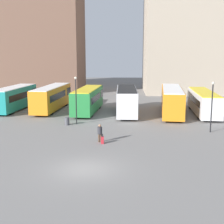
{
  "coord_description": "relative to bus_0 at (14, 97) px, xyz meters",
  "views": [
    {
      "loc": [
        2.76,
        -19.9,
        7.74
      ],
      "look_at": [
        1.26,
        12.55,
        1.57
      ],
      "focal_mm": 50.0,
      "sensor_mm": 36.0,
      "label": 1
    }
  ],
  "objects": [
    {
      "name": "lamp_post_0",
      "position": [
        23.8,
        -11.4,
        1.29
      ],
      "size": [
        0.28,
        0.28,
        5.01
      ],
      "color": "black",
      "rests_on": "ground_plane"
    },
    {
      "name": "traveler",
      "position": [
        13.13,
        -15.39,
        -0.75
      ],
      "size": [
        0.43,
        0.43,
        1.61
      ],
      "rotation": [
        0.0,
        0.0,
        1.6
      ],
      "color": "#4C3828",
      "rests_on": "ground_plane"
    },
    {
      "name": "ground_plane",
      "position": [
        12.67,
        -21.96,
        -1.71
      ],
      "size": [
        160.0,
        160.0,
        0.0
      ],
      "primitive_type": "plane",
      "color": "slate"
    },
    {
      "name": "bus_1",
      "position": [
        5.2,
        0.21,
        0.06
      ],
      "size": [
        3.28,
        11.21,
        3.25
      ],
      "rotation": [
        0.0,
        0.0,
        1.49
      ],
      "color": "orange",
      "rests_on": "ground_plane"
    },
    {
      "name": "bus_2",
      "position": [
        10.37,
        -1.41,
        0.01
      ],
      "size": [
        3.26,
        10.04,
        3.17
      ],
      "rotation": [
        0.0,
        0.0,
        1.49
      ],
      "color": "#237A38",
      "rests_on": "ground_plane"
    },
    {
      "name": "bus_3",
      "position": [
        15.47,
        -2.15,
        0.09
      ],
      "size": [
        2.63,
        10.13,
        3.33
      ],
      "rotation": [
        0.0,
        0.0,
        1.59
      ],
      "color": "silver",
      "rests_on": "ground_plane"
    },
    {
      "name": "bus_5",
      "position": [
        25.35,
        -1.67,
        -0.12
      ],
      "size": [
        3.09,
        11.47,
        2.91
      ],
      "rotation": [
        0.0,
        0.0,
        1.52
      ],
      "color": "silver",
      "rests_on": "ground_plane"
    },
    {
      "name": "trash_bin",
      "position": [
        8.98,
        -8.92,
        -1.28
      ],
      "size": [
        0.52,
        0.52,
        0.85
      ],
      "color": "#47474C",
      "rests_on": "ground_plane"
    },
    {
      "name": "lamp_post_1",
      "position": [
        9.97,
        -8.5,
        1.4
      ],
      "size": [
        0.28,
        0.28,
        5.23
      ],
      "color": "black",
      "rests_on": "ground_plane"
    },
    {
      "name": "suitcase",
      "position": [
        13.39,
        -15.83,
        -1.39
      ],
      "size": [
        0.25,
        0.38,
        0.91
      ],
      "rotation": [
        0.0,
        0.0,
        1.6
      ],
      "color": "#B7232D",
      "rests_on": "ground_plane"
    },
    {
      "name": "bus_0",
      "position": [
        0.0,
        0.0,
        0.0
      ],
      "size": [
        3.46,
        10.27,
        3.15
      ],
      "rotation": [
        0.0,
        0.0,
        1.48
      ],
      "color": "#19847F",
      "rests_on": "ground_plane"
    },
    {
      "name": "bus_4",
      "position": [
        21.31,
        -1.8,
        0.1
      ],
      "size": [
        3.74,
        12.25,
        3.33
      ],
      "rotation": [
        0.0,
        0.0,
        1.47
      ],
      "color": "orange",
      "rests_on": "ground_plane"
    }
  ]
}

